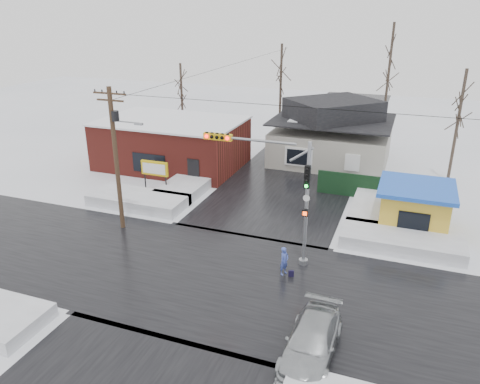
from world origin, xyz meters
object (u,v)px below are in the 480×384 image
(pedestrian, at_px, (284,261))
(kiosk, at_px, (415,207))
(car, at_px, (312,342))
(traffic_signal, at_px, (278,184))
(marquee_sign, at_px, (155,169))
(utility_pole, at_px, (116,151))

(pedestrian, bearing_deg, kiosk, -13.32)
(kiosk, bearing_deg, car, -104.06)
(traffic_signal, xyz_separation_m, kiosk, (7.07, 7.03, -3.08))
(traffic_signal, bearing_deg, kiosk, 44.84)
(marquee_sign, bearing_deg, traffic_signal, -29.72)
(utility_pole, relative_size, kiosk, 1.96)
(marquee_sign, height_order, pedestrian, marquee_sign)
(utility_pole, distance_m, marquee_sign, 6.87)
(car, bearing_deg, marquee_sign, 138.48)
(utility_pole, bearing_deg, marquee_sign, 100.13)
(kiosk, height_order, pedestrian, kiosk)
(traffic_signal, distance_m, marquee_sign, 13.42)
(utility_pole, bearing_deg, car, -28.52)
(kiosk, bearing_deg, utility_pole, -159.56)
(kiosk, bearing_deg, marquee_sign, -178.45)
(traffic_signal, bearing_deg, car, -63.20)
(car, bearing_deg, utility_pole, 152.09)
(utility_pole, xyz_separation_m, marquee_sign, (-1.07, 5.99, -3.19))
(marquee_sign, relative_size, car, 0.53)
(utility_pole, xyz_separation_m, pedestrian, (11.20, -1.88, -4.33))
(marquee_sign, bearing_deg, car, -42.13)
(marquee_sign, distance_m, car, 20.24)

